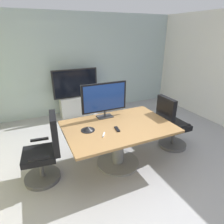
# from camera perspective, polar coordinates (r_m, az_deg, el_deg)

# --- Properties ---
(ground_plane) EXTENTS (7.25, 7.25, 0.00)m
(ground_plane) POSITION_cam_1_polar(r_m,az_deg,el_deg) (3.49, 2.76, -16.38)
(ground_plane) COLOR #99999E
(wall_back_glass_partition) EXTENTS (6.25, 0.10, 2.69)m
(wall_back_glass_partition) POSITION_cam_1_polar(r_m,az_deg,el_deg) (5.56, -11.50, 13.43)
(wall_back_glass_partition) COLOR #9EB2B7
(wall_back_glass_partition) RESTS_ON ground
(conference_table) EXTENTS (1.77, 1.20, 0.75)m
(conference_table) POSITION_cam_1_polar(r_m,az_deg,el_deg) (3.31, 1.83, -7.09)
(conference_table) COLOR olive
(conference_table) RESTS_ON ground
(office_chair_left) EXTENTS (0.62, 0.60, 1.09)m
(office_chair_left) POSITION_cam_1_polar(r_m,az_deg,el_deg) (3.20, -19.11, -11.67)
(office_chair_left) COLOR #4C4C51
(office_chair_left) RESTS_ON ground
(office_chair_right) EXTENTS (0.60, 0.57, 1.09)m
(office_chair_right) POSITION_cam_1_polar(r_m,az_deg,el_deg) (3.99, 17.04, -4.24)
(office_chair_right) COLOR #4C4C51
(office_chair_right) RESTS_ON ground
(tv_monitor) EXTENTS (0.84, 0.18, 0.64)m
(tv_monitor) POSITION_cam_1_polar(r_m,az_deg,el_deg) (3.41, -2.28, 4.10)
(tv_monitor) COLOR #333338
(tv_monitor) RESTS_ON conference_table
(wall_display_unit) EXTENTS (1.20, 0.36, 1.31)m
(wall_display_unit) POSITION_cam_1_polar(r_m,az_deg,el_deg) (5.42, -10.50, 3.41)
(wall_display_unit) COLOR #B7BABC
(wall_display_unit) RESTS_ON ground
(conference_phone) EXTENTS (0.22, 0.22, 0.07)m
(conference_phone) POSITION_cam_1_polar(r_m,az_deg,el_deg) (3.07, -7.19, -4.91)
(conference_phone) COLOR black
(conference_phone) RESTS_ON conference_table
(remote_control) EXTENTS (0.07, 0.18, 0.02)m
(remote_control) POSITION_cam_1_polar(r_m,az_deg,el_deg) (3.08, 1.55, -5.10)
(remote_control) COLOR black
(remote_control) RESTS_ON conference_table
(whiteboard_marker) EXTENTS (0.09, 0.12, 0.02)m
(whiteboard_marker) POSITION_cam_1_polar(r_m,az_deg,el_deg) (2.92, -2.47, -6.75)
(whiteboard_marker) COLOR silver
(whiteboard_marker) RESTS_ON conference_table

